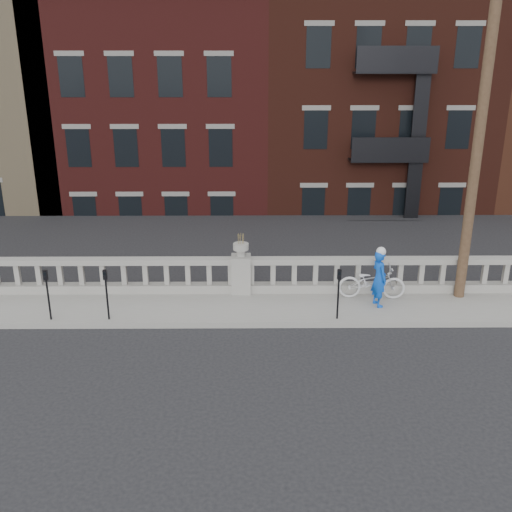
{
  "coord_description": "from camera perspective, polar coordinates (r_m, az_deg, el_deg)",
  "views": [
    {
      "loc": [
        0.31,
        -11.29,
        6.56
      ],
      "look_at": [
        0.42,
        3.2,
        1.51
      ],
      "focal_mm": 40.0,
      "sensor_mm": 36.0,
      "label": 1
    }
  ],
  "objects": [
    {
      "name": "ground",
      "position": [
        13.06,
        -1.77,
        -10.93
      ],
      "size": [
        120.0,
        120.0,
        0.0
      ],
      "primitive_type": "plane",
      "color": "black",
      "rests_on": "ground"
    },
    {
      "name": "parking_meter_a",
      "position": [
        15.45,
        -20.15,
        -3.12
      ],
      "size": [
        0.1,
        0.09,
        1.36
      ],
      "color": "black",
      "rests_on": "sidewalk"
    },
    {
      "name": "lower_level",
      "position": [
        34.56,
        -0.01,
        12.69
      ],
      "size": [
        80.0,
        44.0,
        20.8
      ],
      "color": "#605E59",
      "rests_on": "ground"
    },
    {
      "name": "parking_meter_b",
      "position": [
        15.01,
        -14.74,
        -3.2
      ],
      "size": [
        0.1,
        0.09,
        1.36
      ],
      "color": "black",
      "rests_on": "sidewalk"
    },
    {
      "name": "parking_meter_c",
      "position": [
        14.71,
        8.25,
        -3.21
      ],
      "size": [
        0.1,
        0.09,
        1.36
      ],
      "color": "black",
      "rests_on": "sidewalk"
    },
    {
      "name": "planter_pedestal",
      "position": [
        16.28,
        -1.5,
        -1.39
      ],
      "size": [
        0.55,
        0.55,
        1.76
      ],
      "color": "gray",
      "rests_on": "sidewalk"
    },
    {
      "name": "cyclist",
      "position": [
        15.72,
        12.21,
        -2.21
      ],
      "size": [
        0.53,
        0.66,
        1.57
      ],
      "primitive_type": "imported",
      "rotation": [
        0.0,
        0.0,
        1.87
      ],
      "color": "blue",
      "rests_on": "sidewalk"
    },
    {
      "name": "balustrade",
      "position": [
        16.35,
        -1.5,
        -2.01
      ],
      "size": [
        28.0,
        0.34,
        1.03
      ],
      "color": "gray",
      "rests_on": "sidewalk"
    },
    {
      "name": "utility_pole",
      "position": [
        16.07,
        21.67,
        13.19
      ],
      "size": [
        1.6,
        0.28,
        10.0
      ],
      "color": "#422D1E",
      "rests_on": "sidewalk"
    },
    {
      "name": "bicycle",
      "position": [
        16.27,
        11.5,
        -2.54
      ],
      "size": [
        1.89,
        0.78,
        0.97
      ],
      "primitive_type": "imported",
      "rotation": [
        0.0,
        0.0,
        1.5
      ],
      "color": "silver",
      "rests_on": "sidewalk"
    },
    {
      "name": "sidewalk",
      "position": [
        15.7,
        -1.54,
        -5.19
      ],
      "size": [
        32.0,
        2.2,
        0.15
      ],
      "primitive_type": "cube",
      "color": "gray",
      "rests_on": "ground"
    }
  ]
}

